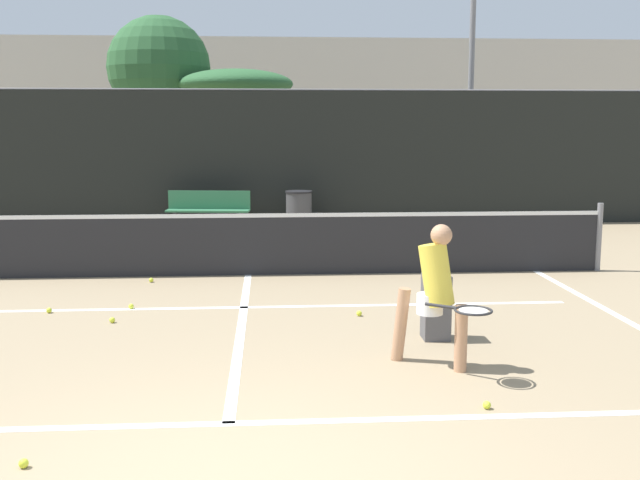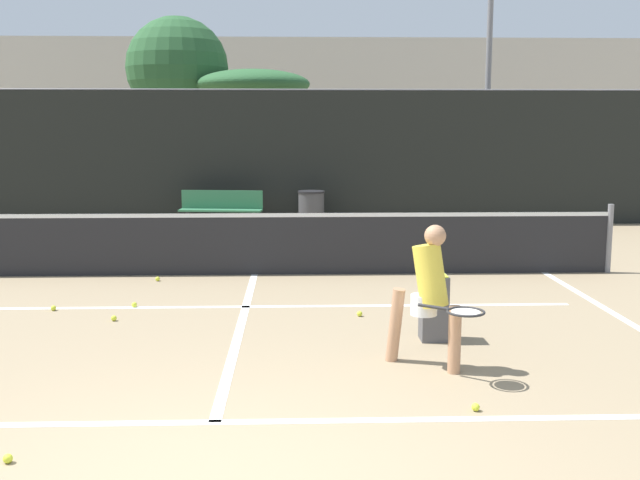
{
  "view_description": "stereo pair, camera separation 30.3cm",
  "coord_description": "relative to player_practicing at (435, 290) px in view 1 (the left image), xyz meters",
  "views": [
    {
      "loc": [
        0.33,
        -4.47,
        2.28
      ],
      "look_at": [
        0.92,
        4.12,
        0.95
      ],
      "focal_mm": 42.0,
      "sensor_mm": 36.0,
      "label": 1
    },
    {
      "loc": [
        0.63,
        -4.48,
        2.28
      ],
      "look_at": [
        0.92,
        4.12,
        0.95
      ],
      "focal_mm": 42.0,
      "sensor_mm": 36.0,
      "label": 2
    }
  ],
  "objects": [
    {
      "name": "court_baseline_near",
      "position": [
        -1.88,
        -1.26,
        -0.75
      ],
      "size": [
        11.0,
        0.1,
        0.01
      ],
      "primitive_type": "cube",
      "color": "white",
      "rests_on": "ground"
    },
    {
      "name": "court_service_line",
      "position": [
        -1.88,
        2.46,
        -0.75
      ],
      "size": [
        8.25,
        0.1,
        0.01
      ],
      "primitive_type": "cube",
      "color": "white",
      "rests_on": "ground"
    },
    {
      "name": "court_center_mark",
      "position": [
        -1.88,
        1.63,
        -0.75
      ],
      "size": [
        0.1,
        5.78,
        0.01
      ],
      "primitive_type": "cube",
      "color": "white",
      "rests_on": "ground"
    },
    {
      "name": "court_sideline_right",
      "position": [
        2.63,
        1.63,
        -0.75
      ],
      "size": [
        0.1,
        6.78,
        0.01
      ],
      "primitive_type": "cube",
      "color": "white",
      "rests_on": "ground"
    },
    {
      "name": "net",
      "position": [
        -1.88,
        4.53,
        -0.24
      ],
      "size": [
        11.09,
        0.09,
        1.07
      ],
      "color": "slate",
      "rests_on": "ground"
    },
    {
      "name": "fence_back",
      "position": [
        -1.88,
        10.28,
        0.78
      ],
      "size": [
        24.0,
        0.06,
        3.08
      ],
      "color": "black",
      "rests_on": "ground"
    },
    {
      "name": "player_practicing",
      "position": [
        0.0,
        0.0,
        0.0
      ],
      "size": [
        0.88,
        0.99,
        1.37
      ],
      "rotation": [
        0.0,
        0.0,
        -0.63
      ],
      "color": "tan",
      "rests_on": "ground"
    },
    {
      "name": "tennis_ball_scattered_0",
      "position": [
        0.2,
        -1.09,
        -0.72
      ],
      "size": [
        0.07,
        0.07,
        0.07
      ],
      "primitive_type": "sphere",
      "color": "#D1E033",
      "rests_on": "ground"
    },
    {
      "name": "tennis_ball_scattered_1",
      "position": [
        -4.25,
        2.35,
        -0.72
      ],
      "size": [
        0.07,
        0.07,
        0.07
      ],
      "primitive_type": "sphere",
      "color": "#D1E033",
      "rests_on": "ground"
    },
    {
      "name": "tennis_ball_scattered_2",
      "position": [
        -3.28,
        4.09,
        -0.72
      ],
      "size": [
        0.07,
        0.07,
        0.07
      ],
      "primitive_type": "sphere",
      "color": "#D1E033",
      "rests_on": "ground"
    },
    {
      "name": "tennis_ball_scattered_3",
      "position": [
        -3.21,
        -1.92,
        -0.72
      ],
      "size": [
        0.07,
        0.07,
        0.07
      ],
      "primitive_type": "sphere",
      "color": "#D1E033",
      "rests_on": "ground"
    },
    {
      "name": "tennis_ball_scattered_4",
      "position": [
        -3.38,
        1.83,
        -0.72
      ],
      "size": [
        0.07,
        0.07,
        0.07
      ],
      "primitive_type": "sphere",
      "color": "#D1E033",
      "rests_on": "ground"
    },
    {
      "name": "tennis_ball_scattered_5",
      "position": [
        -0.48,
        1.94,
        -0.72
      ],
      "size": [
        0.07,
        0.07,
        0.07
      ],
      "primitive_type": "sphere",
      "color": "#D1E033",
      "rests_on": "ground"
    },
    {
      "name": "tennis_ball_scattered_6",
      "position": [
        -3.28,
        2.49,
        -0.72
      ],
      "size": [
        0.07,
        0.07,
        0.07
      ],
      "primitive_type": "sphere",
      "color": "#D1E033",
      "rests_on": "ground"
    },
    {
      "name": "ball_hopper",
      "position": [
        0.23,
        0.93,
        -0.38
      ],
      "size": [
        0.28,
        0.28,
        0.71
      ],
      "color": "#4C4C51",
      "rests_on": "ground"
    },
    {
      "name": "courtside_bench",
      "position": [
        -2.86,
        9.52,
        -0.27
      ],
      "size": [
        1.83,
        0.59,
        0.86
      ],
      "rotation": [
        0.0,
        0.0,
        -0.12
      ],
      "color": "#33724C",
      "rests_on": "ground"
    },
    {
      "name": "trash_bin",
      "position": [
        -0.89,
        9.63,
        -0.33
      ],
      "size": [
        0.59,
        0.59,
        0.84
      ],
      "color": "#3F3F42",
      "rests_on": "ground"
    },
    {
      "name": "parked_car",
      "position": [
        0.88,
        14.66,
        -0.2
      ],
      "size": [
        1.85,
        4.29,
        1.31
      ],
      "color": "#B7B7BC",
      "rests_on": "ground"
    },
    {
      "name": "tree_west",
      "position": [
        -2.51,
        16.64,
        2.72
      ],
      "size": [
        3.48,
        3.48,
        3.96
      ],
      "color": "brown",
      "rests_on": "ground"
    },
    {
      "name": "tree_mid",
      "position": [
        -4.96,
        17.62,
        3.29
      ],
      "size": [
        3.23,
        3.23,
        5.67
      ],
      "color": "brown",
      "rests_on": "ground"
    },
    {
      "name": "building_far",
      "position": [
        -1.88,
        29.03,
        2.35
      ],
      "size": [
        36.0,
        2.4,
        6.2
      ],
      "primitive_type": "cube",
      "color": "#B2ADA3",
      "rests_on": "ground"
    }
  ]
}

